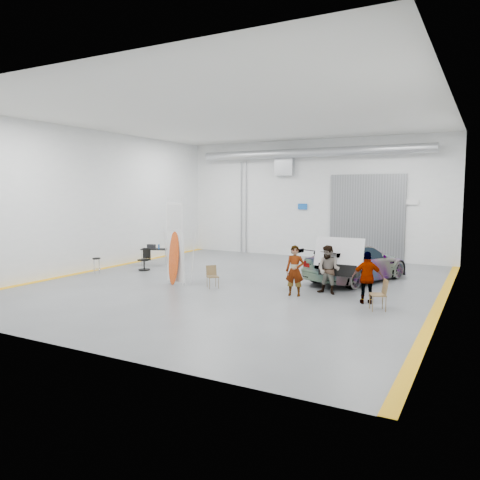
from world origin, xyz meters
The scene contains 13 objects.
ground centered at (0.00, 0.00, 0.00)m, with size 16.00×16.00×0.00m, color #5B5E62.
room_shell centered at (0.24, 2.22, 4.08)m, with size 14.02×16.18×6.01m.
sedan_car centered at (3.69, 2.60, 0.71)m, with size 1.99×4.88×1.41m, color silver.
person_a centered at (2.57, -0.90, 0.83)m, with size 0.60×0.39×1.65m, color #87624A.
person_b centered at (3.46, -0.14, 0.81)m, with size 0.79×0.61×1.63m, color slate.
person_c centered at (4.90, -0.88, 0.80)m, with size 0.92×0.38×1.60m, color olive.
surfboard_display centered at (-1.87, -1.30, 1.29)m, with size 0.89×0.38×3.18m.
folding_chair_near centered at (-0.43, -1.10, 0.24)m, with size 0.51×0.59×0.78m.
folding_chair_far centered at (5.36, -1.54, 0.28)m, with size 0.55×0.69×0.90m.
shop_stool centered at (-6.09, -0.99, 0.33)m, with size 0.34×0.34×0.67m.
work_table centered at (-5.50, 2.01, 0.76)m, with size 1.35×1.00×0.99m.
office_chair centered at (-4.94, 0.68, 0.41)m, with size 0.49×0.49×0.92m.
trunk_lid centered at (3.69, 0.41, 1.43)m, with size 1.65×1.00×0.04m, color silver.
Camera 1 is at (8.06, -14.95, 3.40)m, focal length 35.00 mm.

